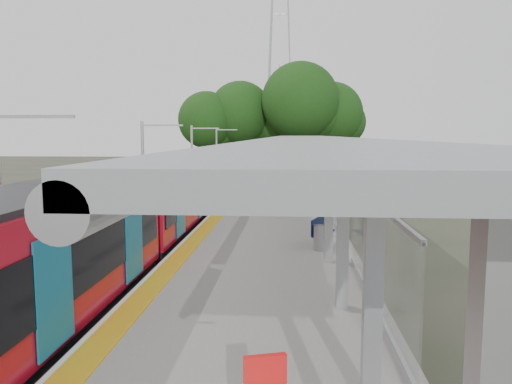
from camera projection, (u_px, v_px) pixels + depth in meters
The scene contains 13 objects.
trackbed at pixel (185, 226), 25.38m from camera, with size 3.00×70.00×0.24m, color #59544C.
platform at pixel (273, 220), 25.02m from camera, with size 6.00×50.00×1.00m, color gray.
tactile_strip at pixel (223, 209), 25.14m from camera, with size 0.60×50.00×0.02m, color gold.
end_fence at pixel (282, 166), 49.61m from camera, with size 6.00×0.10×1.20m, color #9EA0A5.
train at pixel (119, 222), 15.57m from camera, with size 2.74×27.60×3.62m.
canopy at pixel (309, 148), 20.70m from camera, with size 3.27×38.00×3.66m.
pylon at pixel (280, 40), 75.46m from camera, with size 8.00×4.00×38.00m, color #9EA0A5, non-canonical shape.
tree_cluster at pixel (277, 111), 56.46m from camera, with size 21.04×11.21×12.66m.
catenary_masts at pixel (145, 173), 24.18m from camera, with size 2.08×48.16×5.40m.
bench_mid at pixel (321, 231), 16.92m from camera, with size 0.89×1.50×0.98m.
bench_far at pixel (323, 195), 27.07m from camera, with size 0.58×1.48×0.99m.
info_pillar_far at pixel (288, 191), 26.14m from camera, with size 0.43×0.43×1.92m.
litter_bin at pixel (319, 238), 16.28m from camera, with size 0.41×0.41×0.83m, color #9EA0A5.
Camera 1 is at (0.88, -4.69, 4.78)m, focal length 35.00 mm.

